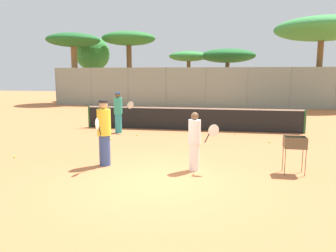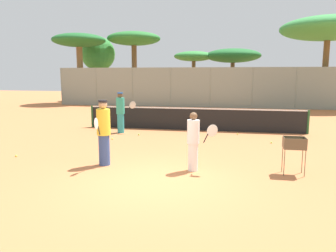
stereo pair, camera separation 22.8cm
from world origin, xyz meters
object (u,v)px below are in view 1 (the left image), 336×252
(tennis_net, at_px, (191,119))
(player_yellow_shirt, at_px, (118,112))
(player_white_outfit, at_px, (104,132))
(player_red_cap, at_px, (195,141))
(parked_car, at_px, (237,97))
(ball_cart, at_px, (295,146))

(tennis_net, distance_m, player_yellow_shirt, 3.41)
(tennis_net, xyz_separation_m, player_white_outfit, (-1.81, -6.49, 0.43))
(player_white_outfit, bearing_deg, player_yellow_shirt, -168.42)
(player_red_cap, relative_size, parked_car, 0.39)
(tennis_net, relative_size, player_white_outfit, 5.43)
(tennis_net, relative_size, player_yellow_shirt, 5.63)
(ball_cart, relative_size, parked_car, 0.24)
(player_red_cap, distance_m, ball_cart, 2.64)
(parked_car, bearing_deg, player_yellow_shirt, -110.45)
(player_white_outfit, bearing_deg, ball_cart, 88.70)
(ball_cart, bearing_deg, player_yellow_shirt, 142.30)
(player_yellow_shirt, xyz_separation_m, ball_cart, (6.57, -5.08, -0.19))
(player_white_outfit, bearing_deg, player_red_cap, 86.24)
(tennis_net, xyz_separation_m, parked_car, (2.53, 13.94, 0.10))
(tennis_net, xyz_separation_m, ball_cart, (3.43, -6.36, 0.20))
(player_yellow_shirt, height_order, parked_car, player_yellow_shirt)
(player_white_outfit, relative_size, player_yellow_shirt, 1.04)
(player_white_outfit, distance_m, ball_cart, 5.25)
(player_red_cap, height_order, parked_car, player_red_cap)
(player_red_cap, bearing_deg, tennis_net, 106.85)
(player_red_cap, height_order, ball_cart, player_red_cap)
(player_yellow_shirt, xyz_separation_m, parked_car, (5.67, 15.22, -0.29))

